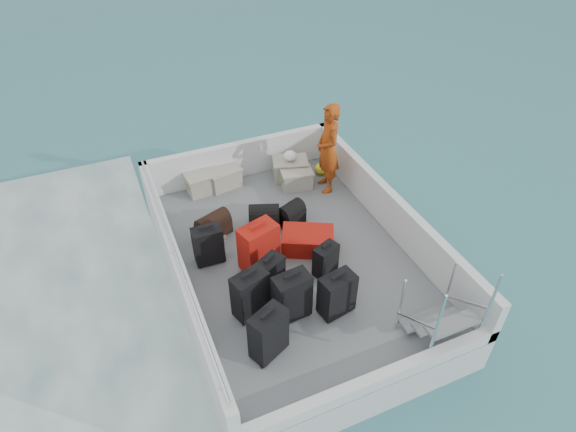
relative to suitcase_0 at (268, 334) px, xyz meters
name	(u,v)px	position (x,y,z in m)	size (l,w,h in m)	color
ground	(292,283)	(0.97, 1.50, -0.98)	(160.00, 160.00, 0.00)	#1C5C65
ferry_hull	(292,270)	(0.97, 1.50, -0.68)	(3.60, 5.00, 0.60)	silver
deck	(292,256)	(0.97, 1.50, -0.37)	(3.30, 4.70, 0.02)	slate
deck_fittings	(322,245)	(1.31, 1.18, 0.01)	(3.60, 5.00, 0.90)	silver
suitcase_0	(268,334)	(0.00, 0.00, 0.00)	(0.47, 0.26, 0.72)	black
suitcase_1	(251,295)	(0.02, 0.69, -0.01)	(0.48, 0.27, 0.71)	black
suitcase_2	(208,246)	(-0.22, 1.89, -0.05)	(0.43, 0.26, 0.63)	black
suitcase_3	(292,297)	(0.50, 0.43, 0.01)	(0.48, 0.28, 0.73)	black
suitcase_4	(270,277)	(0.39, 0.94, -0.06)	(0.41, 0.24, 0.61)	black
suitcase_5	(259,247)	(0.44, 1.49, 0.02)	(0.55, 0.33, 0.76)	#AA120D
suitcase_6	(337,295)	(1.08, 0.26, -0.04)	(0.47, 0.28, 0.65)	black
suitcase_7	(326,260)	(1.27, 0.97, -0.10)	(0.37, 0.21, 0.52)	black
suitcase_8	(308,241)	(1.27, 1.56, -0.20)	(0.52, 0.79, 0.31)	#AA120D
duffel_0	(214,227)	(0.01, 2.45, -0.20)	(0.54, 0.30, 0.32)	black
duffel_1	(264,218)	(0.84, 2.34, -0.20)	(0.50, 0.30, 0.32)	black
duffel_2	(291,216)	(1.28, 2.22, -0.20)	(0.41, 0.30, 0.32)	black
crate_0	(203,183)	(0.19, 3.70, -0.18)	(0.59, 0.40, 0.35)	#AAA794
crate_1	(224,178)	(0.58, 3.70, -0.19)	(0.56, 0.39, 0.34)	#AAA794
crate_2	(290,169)	(1.80, 3.47, -0.18)	(0.60, 0.41, 0.36)	#AAA794
crate_3	(297,179)	(1.79, 3.15, -0.20)	(0.53, 0.37, 0.32)	#AAA794
yellow_bag	(322,168)	(2.42, 3.36, -0.25)	(0.28, 0.26, 0.22)	#FCF21C
white_bag	(290,157)	(1.80, 3.47, 0.09)	(0.24, 0.24, 0.18)	white
passenger	(328,149)	(2.27, 2.91, 0.47)	(0.61, 0.39, 1.65)	#E45515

